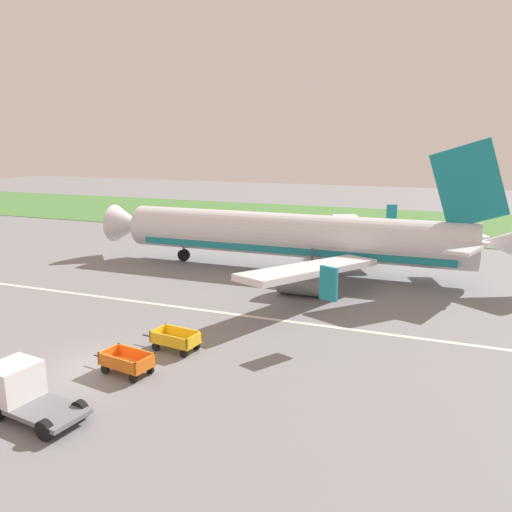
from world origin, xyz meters
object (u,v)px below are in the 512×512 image
service_truck_beside_carts (22,389)px  baggage_cart_second_in_row (176,340)px  baggage_cart_nearest (127,362)px  airplane (302,237)px

service_truck_beside_carts → baggage_cart_second_in_row: bearing=72.4°
baggage_cart_nearest → service_truck_beside_carts: 5.07m
airplane → baggage_cart_nearest: airplane is taller
airplane → baggage_cart_second_in_row: size_ratio=10.38×
airplane → baggage_cart_second_in_row: (-1.58, -18.87, -2.45)m
airplane → service_truck_beside_carts: airplane is taller
service_truck_beside_carts → baggage_cart_nearest: bearing=69.1°
airplane → baggage_cart_second_in_row: 19.09m
baggage_cart_nearest → baggage_cart_second_in_row: same height
baggage_cart_nearest → baggage_cart_second_in_row: 3.45m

